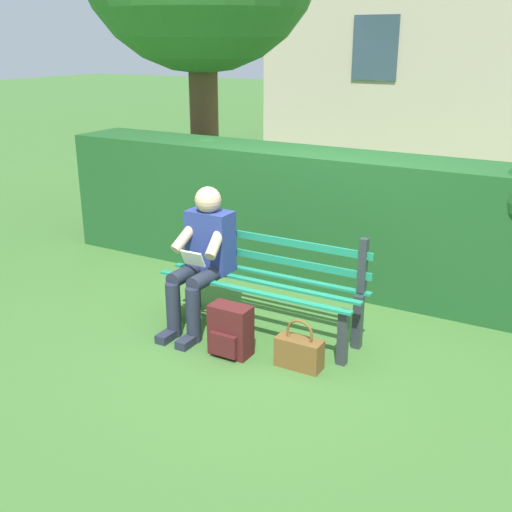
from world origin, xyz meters
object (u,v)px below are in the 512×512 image
at_px(park_bench, 266,282).
at_px(handbag, 299,352).
at_px(backpack, 230,331).
at_px(person_seated, 202,255).

height_order(park_bench, handbag, park_bench).
distance_m(park_bench, handbag, 0.74).
distance_m(park_bench, backpack, 0.56).
xyz_separation_m(backpack, handbag, (-0.55, -0.08, -0.07)).
height_order(person_seated, handbag, person_seated).
bearing_deg(backpack, park_bench, -93.89).
height_order(park_bench, backpack, park_bench).
bearing_deg(backpack, handbag, -171.76).
bearing_deg(handbag, person_seated, -13.99).
xyz_separation_m(person_seated, handbag, (-1.03, 0.26, -0.51)).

